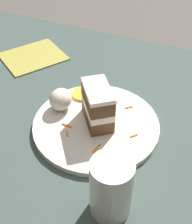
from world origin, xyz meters
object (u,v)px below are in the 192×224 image
at_px(cream_dollop, 61,99).
at_px(plate, 96,125).
at_px(menu_card, 33,57).
at_px(drinking_glass, 111,191).
at_px(orange_garnish, 82,94).
at_px(cake_slice, 98,105).

bearing_deg(cream_dollop, plate, 81.25).
relative_size(plate, cream_dollop, 4.97).
distance_m(cream_dollop, menu_card, 0.29).
bearing_deg(drinking_glass, plate, -149.33).
xyz_separation_m(plate, cream_dollop, (-0.02, -0.10, 0.03)).
xyz_separation_m(plate, menu_card, (-0.21, -0.31, -0.00)).
bearing_deg(drinking_glass, cream_dollop, -133.72).
relative_size(cream_dollop, drinking_glass, 0.48).
xyz_separation_m(orange_garnish, menu_card, (-0.13, -0.23, -0.02)).
xyz_separation_m(cream_dollop, menu_card, (-0.19, -0.21, -0.04)).
xyz_separation_m(cake_slice, cream_dollop, (-0.01, -0.10, -0.02)).
bearing_deg(plate, cake_slice, 174.26).
bearing_deg(plate, drinking_glass, 30.67).
bearing_deg(orange_garnish, drinking_glass, 34.65).
bearing_deg(menu_card, cake_slice, 0.15).
height_order(plate, drinking_glass, drinking_glass).
bearing_deg(drinking_glass, orange_garnish, -145.35).
bearing_deg(plate, cream_dollop, -98.75).
relative_size(cream_dollop, orange_garnish, 1.08).
bearing_deg(cream_dollop, orange_garnish, 158.52).
relative_size(cream_dollop, menu_card, 0.33).
bearing_deg(drinking_glass, menu_card, -133.34).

